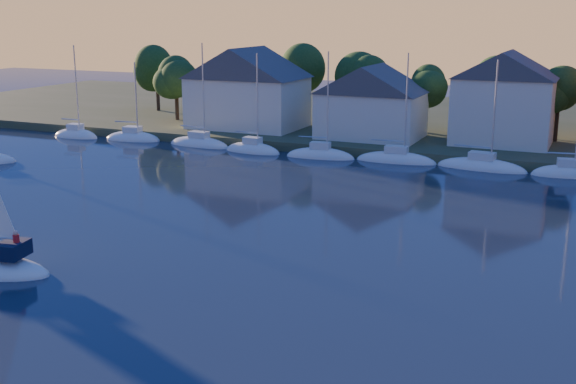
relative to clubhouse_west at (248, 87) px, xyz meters
The scene contains 7 objects.
shoreline_land 28.43m from the clubhouse_west, 37.69° to the left, with size 160.00×50.00×2.00m, color #324025.
wooden_dock 23.56m from the clubhouse_west, 15.26° to the right, with size 120.00×3.00×1.00m, color brown.
clubhouse_west is the anchor object (origin of this frame).
clubhouse_centre 16.05m from the clubhouse_west, ahead, with size 11.55×8.40×8.08m.
clubhouse_east 30.02m from the clubhouse_west, ahead, with size 10.50×8.40×9.80m.
tree_line 24.55m from the clubhouse_west, 11.77° to the left, with size 93.40×5.40×8.90m.
moored_fleet 14.67m from the clubhouse_west, 41.98° to the right, with size 63.50×2.40×12.05m.
Camera 1 is at (18.14, -20.15, 14.78)m, focal length 45.00 mm.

